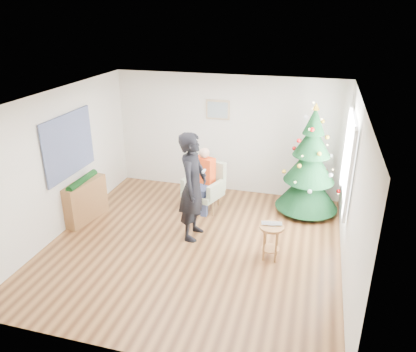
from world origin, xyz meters
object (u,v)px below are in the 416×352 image
(christmas_tree, at_px, (310,165))
(standing_man, at_px, (193,187))
(stool, at_px, (271,242))
(console, at_px, (85,201))
(armchair, at_px, (205,192))

(christmas_tree, xyz_separation_m, standing_man, (-1.93, -1.52, -0.03))
(standing_man, bearing_deg, stool, -102.26)
(standing_man, bearing_deg, console, 90.10)
(standing_man, height_order, console, standing_man)
(christmas_tree, distance_m, console, 4.46)
(stool, relative_size, console, 0.61)
(armchair, xyz_separation_m, standing_man, (0.11, -1.14, 0.62))
(armchair, distance_m, console, 2.39)
(stool, bearing_deg, console, 174.01)
(stool, bearing_deg, standing_man, 166.58)
(christmas_tree, height_order, console, christmas_tree)
(standing_man, xyz_separation_m, console, (-2.23, 0.04, -0.58))
(armchair, bearing_deg, stool, -24.17)
(christmas_tree, height_order, stool, christmas_tree)
(standing_man, relative_size, console, 1.97)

